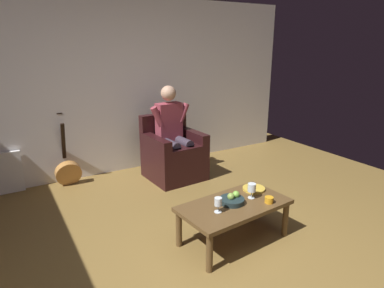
{
  "coord_description": "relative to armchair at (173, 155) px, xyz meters",
  "views": [
    {
      "loc": [
        1.5,
        1.8,
        1.9
      ],
      "look_at": [
        -0.4,
        -1.4,
        0.77
      ],
      "focal_mm": 31.33,
      "sensor_mm": 36.0,
      "label": 1
    }
  ],
  "objects": [
    {
      "name": "person_seated",
      "position": [
        -0.0,
        0.01,
        0.39
      ],
      "size": [
        0.62,
        0.57,
        1.33
      ],
      "rotation": [
        0.0,
        0.0,
        0.06
      ],
      "color": "#943947",
      "rests_on": "ground"
    },
    {
      "name": "fruit_bowl",
      "position": [
        0.27,
        1.75,
        0.1
      ],
      "size": [
        0.24,
        0.24,
        0.11
      ],
      "color": "#1D2C2E",
      "rests_on": "coffee_table"
    },
    {
      "name": "wall_back",
      "position": [
        0.61,
        -0.69,
        0.93
      ],
      "size": [
        6.11,
        0.06,
        2.54
      ],
      "primitive_type": "cube",
      "color": "silver",
      "rests_on": "ground"
    },
    {
      "name": "ground_plane",
      "position": [
        0.61,
        2.29,
        -0.34
      ],
      "size": [
        7.08,
        7.08,
        0.0
      ],
      "primitive_type": "plane",
      "color": "brown"
    },
    {
      "name": "armchair",
      "position": [
        0.0,
        0.0,
        0.0
      ],
      "size": [
        0.77,
        0.77,
        0.91
      ],
      "rotation": [
        0.0,
        0.0,
        0.06
      ],
      "color": "black",
      "rests_on": "ground"
    },
    {
      "name": "decorative_dish",
      "position": [
        -0.11,
        1.63,
        0.08
      ],
      "size": [
        0.24,
        0.24,
        0.02
      ],
      "primitive_type": "cylinder",
      "color": "gold",
      "rests_on": "coffee_table"
    },
    {
      "name": "wine_glass_far",
      "position": [
        0.04,
        1.77,
        0.17
      ],
      "size": [
        0.08,
        0.08,
        0.15
      ],
      "color": "silver",
      "rests_on": "coffee_table"
    },
    {
      "name": "candle_jar",
      "position": [
        -0.04,
        1.93,
        0.1
      ],
      "size": [
        0.08,
        0.08,
        0.06
      ],
      "primitive_type": "cylinder",
      "color": "orange",
      "rests_on": "coffee_table"
    },
    {
      "name": "wine_glass_near",
      "position": [
        0.5,
        1.84,
        0.17
      ],
      "size": [
        0.07,
        0.07,
        0.14
      ],
      "color": "silver",
      "rests_on": "coffee_table"
    },
    {
      "name": "guitar",
      "position": [
        1.38,
        -0.5,
        -0.12
      ],
      "size": [
        0.35,
        0.34,
        1.0
      ],
      "color": "#B77B3D",
      "rests_on": "ground"
    },
    {
      "name": "coffee_table",
      "position": [
        0.26,
        1.78,
        0.02
      ],
      "size": [
        1.13,
        0.66,
        0.41
      ],
      "rotation": [
        0.0,
        0.0,
        0.08
      ],
      "color": "brown",
      "rests_on": "ground"
    }
  ]
}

